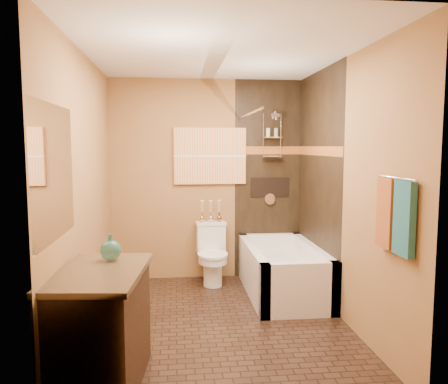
{
  "coord_description": "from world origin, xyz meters",
  "views": [
    {
      "loc": [
        -0.39,
        -3.97,
        1.67
      ],
      "look_at": [
        0.09,
        0.4,
        1.21
      ],
      "focal_mm": 35.0,
      "sensor_mm": 36.0,
      "label": 1
    }
  ],
  "objects": [
    {
      "name": "towel_bar",
      "position": [
        1.15,
        -1.05,
        1.45
      ],
      "size": [
        0.02,
        0.55,
        0.02
      ],
      "primitive_type": "cylinder",
      "rotation": [
        1.57,
        0.0,
        0.0
      ],
      "color": "silver",
      "rests_on": "wall_right"
    },
    {
      "name": "alcove_niche",
      "position": [
        0.8,
        1.48,
        1.15
      ],
      "size": [
        0.5,
        0.01,
        0.25
      ],
      "primitive_type": "cube",
      "color": "black",
      "rests_on": "alcove_tile_back"
    },
    {
      "name": "ceiling",
      "position": [
        0.0,
        0.0,
        2.5
      ],
      "size": [
        3.0,
        3.0,
        0.0
      ],
      "primitive_type": "plane",
      "color": "silver",
      "rests_on": "wall_back"
    },
    {
      "name": "floor",
      "position": [
        0.0,
        0.0,
        0.0
      ],
      "size": [
        3.0,
        3.0,
        0.0
      ],
      "primitive_type": "plane",
      "color": "black",
      "rests_on": "ground"
    },
    {
      "name": "wall_front",
      "position": [
        0.0,
        -1.5,
        1.25
      ],
      "size": [
        2.4,
        0.02,
        2.5
      ],
      "primitive_type": "cube",
      "color": "#A0723E",
      "rests_on": "floor"
    },
    {
      "name": "mosaic_band_right",
      "position": [
        1.18,
        0.75,
        1.62
      ],
      "size": [
        0.01,
        1.5,
        0.1
      ],
      "primitive_type": "cube",
      "color": "brown",
      "rests_on": "alcove_tile_right"
    },
    {
      "name": "alcove_tile_back",
      "position": [
        0.78,
        1.49,
        1.25
      ],
      "size": [
        0.85,
        0.01,
        2.5
      ],
      "primitive_type": "cube",
      "color": "black",
      "rests_on": "wall_back"
    },
    {
      "name": "teal_bottle",
      "position": [
        -0.87,
        -0.75,
        0.93
      ],
      "size": [
        0.2,
        0.2,
        0.24
      ],
      "primitive_type": null,
      "rotation": [
        0.0,
        0.0,
        -0.38
      ],
      "color": "#246D60",
      "rests_on": "vanity"
    },
    {
      "name": "wall_right",
      "position": [
        1.2,
        0.0,
        1.25
      ],
      "size": [
        0.02,
        3.0,
        2.5
      ],
      "primitive_type": "cube",
      "color": "#A0723E",
      "rests_on": "floor"
    },
    {
      "name": "shower_fixtures",
      "position": [
        0.8,
        1.38,
        1.67
      ],
      "size": [
        0.24,
        0.33,
        1.16
      ],
      "color": "silver",
      "rests_on": "floor"
    },
    {
      "name": "wall_back",
      "position": [
        0.0,
        1.5,
        1.25
      ],
      "size": [
        2.4,
        0.02,
        2.5
      ],
      "primitive_type": "cube",
      "color": "#A0723E",
      "rests_on": "floor"
    },
    {
      "name": "wall_left",
      "position": [
        -1.2,
        0.0,
        1.25
      ],
      "size": [
        0.02,
        3.0,
        2.5
      ],
      "primitive_type": "cube",
      "color": "#A0723E",
      "rests_on": "floor"
    },
    {
      "name": "mosaic_band_back",
      "position": [
        0.78,
        1.48,
        1.62
      ],
      "size": [
        0.85,
        0.01,
        0.1
      ],
      "primitive_type": "cube",
      "color": "brown",
      "rests_on": "alcove_tile_back"
    },
    {
      "name": "towel_rust",
      "position": [
        1.16,
        -0.92,
        1.18
      ],
      "size": [
        0.05,
        0.22,
        0.52
      ],
      "primitive_type": "cube",
      "color": "#92491A",
      "rests_on": "towel_bar"
    },
    {
      "name": "bathtub",
      "position": [
        0.8,
        0.75,
        0.22
      ],
      "size": [
        0.8,
        1.5,
        0.55
      ],
      "color": "white",
      "rests_on": "floor"
    },
    {
      "name": "sunset_painting",
      "position": [
        0.03,
        1.48,
        1.55
      ],
      "size": [
        0.9,
        0.04,
        0.7
      ],
      "primitive_type": "cube",
      "color": "orange",
      "rests_on": "wall_back"
    },
    {
      "name": "toilet",
      "position": [
        0.03,
        1.23,
        0.37
      ],
      "size": [
        0.38,
        0.56,
        0.73
      ],
      "rotation": [
        0.0,
        0.0,
        0.08
      ],
      "color": "white",
      "rests_on": "floor"
    },
    {
      "name": "vanity_mirror",
      "position": [
        -1.19,
        -1.0,
        1.5
      ],
      "size": [
        0.01,
        1.0,
        0.9
      ],
      "primitive_type": "cube",
      "color": "white",
      "rests_on": "wall_left"
    },
    {
      "name": "vanity",
      "position": [
        -0.92,
        -1.0,
        0.42
      ],
      "size": [
        0.67,
        1.0,
        0.83
      ],
      "rotation": [
        0.0,
        0.0,
        -0.1
      ],
      "color": "black",
      "rests_on": "floor"
    },
    {
      "name": "bud_vases",
      "position": [
        0.03,
        1.39,
        0.88
      ],
      "size": [
        0.27,
        0.06,
        0.27
      ],
      "color": "gold",
      "rests_on": "toilet"
    },
    {
      "name": "towel_teal",
      "position": [
        1.16,
        -1.18,
        1.18
      ],
      "size": [
        0.05,
        0.22,
        0.52
      ],
      "primitive_type": "cube",
      "color": "#1B4E5A",
      "rests_on": "towel_bar"
    },
    {
      "name": "alcove_tile_right",
      "position": [
        1.19,
        0.75,
        1.25
      ],
      "size": [
        0.01,
        1.5,
        2.5
      ],
      "primitive_type": "cube",
      "color": "black",
      "rests_on": "wall_right"
    },
    {
      "name": "curtain_rod",
      "position": [
        0.4,
        0.75,
        2.02
      ],
      "size": [
        0.03,
        1.55,
        0.03
      ],
      "primitive_type": "cylinder",
      "rotation": [
        1.57,
        0.0,
        0.0
      ],
      "color": "silver",
      "rests_on": "wall_back"
    }
  ]
}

